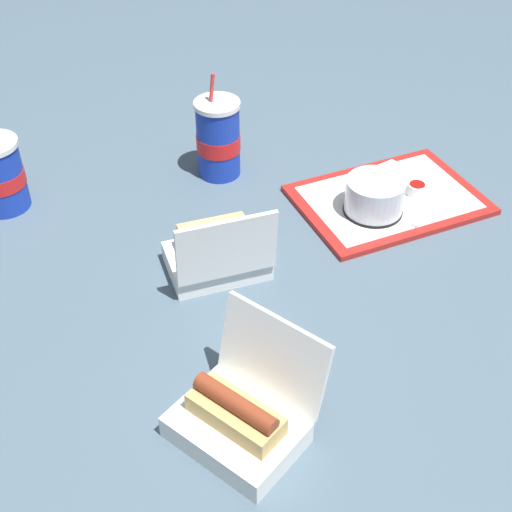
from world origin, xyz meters
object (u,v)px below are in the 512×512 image
clamshell_sandwich_left (218,253)px  soda_cup_right (218,139)px  food_tray (388,200)px  plastic_fork (431,215)px  ketchup_cup (417,189)px  clamshell_hotdog_front (241,416)px  cake_container (374,197)px

clamshell_sandwich_left → soda_cup_right: 0.33m
food_tray → plastic_fork: size_ratio=3.42×
ketchup_cup → clamshell_sandwich_left: size_ratio=0.21×
ketchup_cup → clamshell_hotdog_front: (0.57, 0.38, 0.01)m
food_tray → clamshell_sandwich_left: clamshell_sandwich_left is taller
clamshell_hotdog_front → soda_cup_right: (-0.24, -0.65, 0.04)m
food_tray → plastic_fork: bearing=113.7°
clamshell_sandwich_left → soda_cup_right: bearing=-113.4°
food_tray → plastic_fork: 0.10m
food_tray → clamshell_sandwich_left: (0.40, 0.05, 0.04)m
cake_container → soda_cup_right: size_ratio=0.52×
cake_container → ketchup_cup: 0.12m
plastic_fork → clamshell_hotdog_front: clamshell_hotdog_front is taller
food_tray → ketchup_cup: 0.06m
plastic_fork → soda_cup_right: 0.47m
plastic_fork → soda_cup_right: bearing=-63.6°
cake_container → plastic_fork: bearing=147.0°
food_tray → cake_container: bearing=25.5°
ketchup_cup → clamshell_hotdog_front: clamshell_hotdog_front is taller
food_tray → soda_cup_right: size_ratio=1.62×
ketchup_cup → soda_cup_right: 0.43m
clamshell_sandwich_left → clamshell_hotdog_front: bearing=72.1°
food_tray → clamshell_sandwich_left: bearing=7.2°
cake_container → clamshell_hotdog_front: (0.46, 0.37, -0.01)m
food_tray → plastic_fork: (-0.04, 0.09, 0.01)m
cake_container → clamshell_sandwich_left: (0.35, 0.02, -0.00)m
cake_container → clamshell_sandwich_left: clamshell_sandwich_left is taller
clamshell_hotdog_front → soda_cup_right: bearing=-110.5°
clamshell_hotdog_front → clamshell_sandwich_left: clamshell_hotdog_front is taller
ketchup_cup → plastic_fork: (0.02, 0.08, -0.01)m
food_tray → clamshell_sandwich_left: size_ratio=1.96×
cake_container → clamshell_hotdog_front: clamshell_hotdog_front is taller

